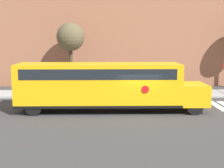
{
  "coord_description": "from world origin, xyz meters",
  "views": [
    {
      "loc": [
        -2.01,
        -18.87,
        4.7
      ],
      "look_at": [
        -1.63,
        1.19,
        1.68
      ],
      "focal_mm": 50.0,
      "sensor_mm": 36.0,
      "label": 1
    }
  ],
  "objects": [
    {
      "name": "ground_plane",
      "position": [
        0.0,
        0.0,
        0.0
      ],
      "size": [
        60.0,
        60.0,
        0.0
      ],
      "primitive_type": "plane",
      "color": "#3A3838"
    },
    {
      "name": "sidewalk_strip",
      "position": [
        0.0,
        6.5,
        0.07
      ],
      "size": [
        44.0,
        3.0,
        0.15
      ],
      "color": "#9E9E99",
      "rests_on": "ground"
    },
    {
      "name": "building_backdrop",
      "position": [
        0.0,
        13.0,
        4.1
      ],
      "size": [
        32.0,
        4.0,
        8.2
      ],
      "color": "#935B42",
      "rests_on": "ground"
    },
    {
      "name": "school_bus",
      "position": [
        -2.12,
        0.69,
        1.77
      ],
      "size": [
        11.95,
        2.57,
        3.06
      ],
      "color": "#EAA80F",
      "rests_on": "ground"
    },
    {
      "name": "tree_near_sidewalk",
      "position": [
        -5.15,
        9.0,
        4.67
      ],
      "size": [
        2.49,
        2.49,
        5.98
      ],
      "color": "#423323",
      "rests_on": "ground"
    }
  ]
}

